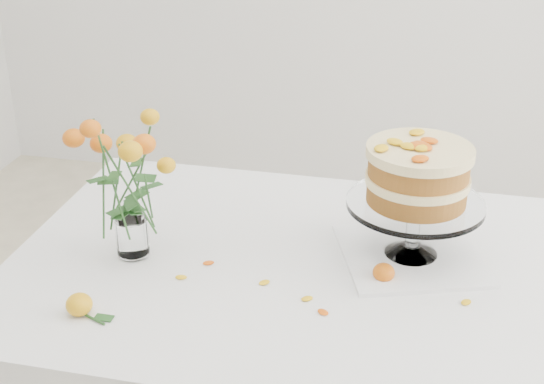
{
  "coord_description": "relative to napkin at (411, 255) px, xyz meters",
  "views": [
    {
      "loc": [
        0.2,
        -1.43,
        1.64
      ],
      "look_at": [
        -0.13,
        0.01,
        0.92
      ],
      "focal_mm": 50.0,
      "sensor_mm": 36.0,
      "label": 1
    }
  ],
  "objects": [
    {
      "name": "stray_petal_b",
      "position": [
        -0.2,
        -0.22,
        -0.0
      ],
      "size": [
        0.03,
        0.02,
        0.0
      ],
      "primitive_type": "ellipsoid",
      "color": "yellow",
      "rests_on": "table"
    },
    {
      "name": "stray_petal_a",
      "position": [
        -0.3,
        -0.18,
        -0.0
      ],
      "size": [
        0.03,
        0.02,
        0.0
      ],
      "primitive_type": "ellipsoid",
      "color": "yellow",
      "rests_on": "table"
    },
    {
      "name": "cake_stand",
      "position": [
        0.0,
        0.0,
        0.19
      ],
      "size": [
        0.3,
        0.3,
        0.27
      ],
      "rotation": [
        0.0,
        0.0,
        -0.2
      ],
      "color": "white",
      "rests_on": "napkin"
    },
    {
      "name": "napkin",
      "position": [
        0.0,
        0.0,
        0.0
      ],
      "size": [
        0.39,
        0.39,
        0.01
      ],
      "primitive_type": "cube",
      "rotation": [
        0.0,
        0.0,
        0.34
      ],
      "color": "white",
      "rests_on": "table"
    },
    {
      "name": "stray_petal_c",
      "position": [
        -0.16,
        -0.26,
        -0.0
      ],
      "size": [
        0.03,
        0.02,
        0.0
      ],
      "primitive_type": "ellipsoid",
      "color": "yellow",
      "rests_on": "table"
    },
    {
      "name": "stray_petal_f",
      "position": [
        0.12,
        -0.16,
        -0.0
      ],
      "size": [
        0.03,
        0.02,
        0.0
      ],
      "primitive_type": "ellipsoid",
      "color": "yellow",
      "rests_on": "table"
    },
    {
      "name": "stray_petal_d",
      "position": [
        -0.44,
        -0.13,
        -0.0
      ],
      "size": [
        0.03,
        0.02,
        0.0
      ],
      "primitive_type": "ellipsoid",
      "color": "yellow",
      "rests_on": "table"
    },
    {
      "name": "loose_rose_near",
      "position": [
        -0.63,
        -0.37,
        0.02
      ],
      "size": [
        0.09,
        0.06,
        0.05
      ],
      "rotation": [
        0.0,
        0.0,
        -0.4
      ],
      "color": "orange",
      "rests_on": "table"
    },
    {
      "name": "table",
      "position": [
        -0.18,
        -0.08,
        -0.09
      ],
      "size": [
        1.43,
        0.93,
        0.76
      ],
      "color": "tan",
      "rests_on": "ground"
    },
    {
      "name": "loose_rose_far",
      "position": [
        -0.05,
        -0.11,
        0.01
      ],
      "size": [
        0.09,
        0.05,
        0.04
      ],
      "rotation": [
        0.0,
        0.0,
        0.05
      ],
      "color": "#E7530B",
      "rests_on": "table"
    },
    {
      "name": "stray_petal_e",
      "position": [
        -0.48,
        -0.2,
        -0.0
      ],
      "size": [
        0.03,
        0.02,
        0.0
      ],
      "primitive_type": "ellipsoid",
      "color": "yellow",
      "rests_on": "table"
    },
    {
      "name": "rose_vase",
      "position": [
        -0.61,
        -0.13,
        0.21
      ],
      "size": [
        0.31,
        0.31,
        0.37
      ],
      "rotation": [
        0.0,
        0.0,
        0.39
      ],
      "color": "white",
      "rests_on": "table"
    }
  ]
}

